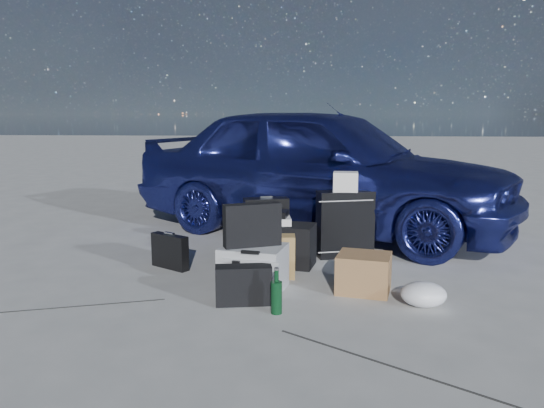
# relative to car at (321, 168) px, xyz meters

# --- Properties ---
(ground) EXTENTS (60.00, 60.00, 0.00)m
(ground) POSITION_rel_car_xyz_m (-0.53, -2.19, -0.74)
(ground) COLOR #AAAAA5
(ground) RESTS_ON ground
(car) EXTENTS (4.71, 3.41, 1.49)m
(car) POSITION_rel_car_xyz_m (0.00, 0.00, 0.00)
(car) COLOR #2C3493
(car) RESTS_ON ground
(pelican_case) EXTENTS (0.55, 0.48, 0.35)m
(pelican_case) POSITION_rel_car_xyz_m (-0.56, -2.13, -0.57)
(pelican_case) COLOR #A8AAAD
(pelican_case) RESTS_ON ground
(laptop_bag) EXTENTS (0.45, 0.27, 0.33)m
(laptop_bag) POSITION_rel_car_xyz_m (-0.56, -2.12, -0.23)
(laptop_bag) COLOR black
(laptop_bag) RESTS_ON pelican_case
(briefcase) EXTENTS (0.38, 0.28, 0.31)m
(briefcase) POSITION_rel_car_xyz_m (-1.36, -1.60, -0.59)
(briefcase) COLOR black
(briefcase) RESTS_ON ground
(suitcase_left) EXTENTS (0.45, 0.26, 0.56)m
(suitcase_left) POSITION_rel_car_xyz_m (-0.55, -1.06, -0.47)
(suitcase_left) COLOR black
(suitcase_left) RESTS_ON ground
(suitcase_right) EXTENTS (0.56, 0.33, 0.64)m
(suitcase_right) POSITION_rel_car_xyz_m (0.21, -1.09, -0.43)
(suitcase_right) COLOR black
(suitcase_right) RESTS_ON ground
(white_carton) EXTENTS (0.24, 0.20, 0.18)m
(white_carton) POSITION_rel_car_xyz_m (0.21, -1.10, -0.01)
(white_carton) COLOR silver
(white_carton) RESTS_ON suitcase_right
(duffel_bag) EXTENTS (0.81, 0.47, 0.38)m
(duffel_bag) POSITION_rel_car_xyz_m (-0.46, -1.41, -0.55)
(duffel_bag) COLOR black
(duffel_bag) RESTS_ON ground
(flat_box_white) EXTENTS (0.38, 0.31, 0.06)m
(flat_box_white) POSITION_rel_car_xyz_m (-0.48, -1.42, -0.33)
(flat_box_white) COLOR silver
(flat_box_white) RESTS_ON duffel_bag
(flat_box_black) EXTENTS (0.30, 0.23, 0.06)m
(flat_box_black) POSITION_rel_car_xyz_m (-0.46, -1.41, -0.27)
(flat_box_black) COLOR black
(flat_box_black) RESTS_ON flat_box_white
(kraft_bag) EXTENTS (0.28, 0.18, 0.36)m
(kraft_bag) POSITION_rel_car_xyz_m (-0.38, -1.81, -0.56)
(kraft_bag) COLOR #9F8245
(kraft_bag) RESTS_ON ground
(cardboard_box) EXTENTS (0.46, 0.42, 0.30)m
(cardboard_box) POSITION_rel_car_xyz_m (0.30, -2.12, -0.60)
(cardboard_box) COLOR olive
(cardboard_box) RESTS_ON ground
(plastic_bag) EXTENTS (0.33, 0.28, 0.18)m
(plastic_bag) POSITION_rel_car_xyz_m (0.70, -2.41, -0.66)
(plastic_bag) COLOR silver
(plastic_bag) RESTS_ON ground
(messenger_bag) EXTENTS (0.42, 0.22, 0.28)m
(messenger_bag) POSITION_rel_car_xyz_m (-0.59, -2.45, -0.60)
(messenger_bag) COLOR black
(messenger_bag) RESTS_ON ground
(green_bottle) EXTENTS (0.08, 0.08, 0.31)m
(green_bottle) POSITION_rel_car_xyz_m (-0.34, -2.63, -0.59)
(green_bottle) COLOR black
(green_bottle) RESTS_ON ground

